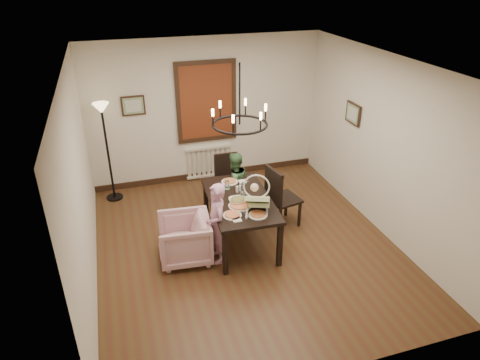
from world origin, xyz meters
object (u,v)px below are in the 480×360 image
chair_right (284,196)px  drinking_glass (243,196)px  dining_table (240,203)px  floor_lamp (108,154)px  chair_far (229,182)px  elderly_woman (217,230)px  seated_man (234,190)px  armchair (185,239)px  baby_bouncer (258,198)px

chair_right → drinking_glass: 0.92m
dining_table → chair_right: (0.84, 0.24, -0.14)m
drinking_glass → floor_lamp: floor_lamp is taller
chair_far → elderly_woman: bearing=-112.0°
chair_far → chair_right: size_ratio=0.89×
seated_man → floor_lamp: bearing=-46.6°
drinking_glass → chair_right: bearing=21.0°
armchair → baby_bouncer: size_ratio=1.37×
elderly_woman → floor_lamp: (-1.39, 2.36, 0.38)m
seated_man → drinking_glass: seated_man is taller
chair_far → floor_lamp: size_ratio=0.53×
chair_right → floor_lamp: (-2.69, 1.75, 0.36)m
baby_bouncer → armchair: bearing=-166.9°
dining_table → seated_man: (0.15, 0.79, -0.20)m
armchair → chair_far: bearing=146.8°
dining_table → floor_lamp: (-1.85, 1.99, 0.22)m
seated_man → elderly_woman: bearing=46.7°
elderly_woman → drinking_glass: (0.48, 0.30, 0.32)m
dining_table → chair_right: chair_right is taller
baby_bouncer → elderly_woman: bearing=-157.9°
armchair → elderly_woman: (0.45, -0.16, 0.17)m
chair_far → armchair: chair_far is taller
dining_table → chair_right: size_ratio=1.56×
seated_man → armchair: bearing=27.7°
armchair → dining_table: bearing=108.4°
drinking_glass → floor_lamp: size_ratio=0.08×
chair_right → drinking_glass: bearing=99.0°
seated_man → drinking_glass: (-0.13, -0.86, 0.36)m
chair_right → armchair: chair_right is taller
seated_man → chair_right: bearing=125.8°
armchair → drinking_glass: bearing=103.8°
dining_table → baby_bouncer: 0.48m
elderly_woman → seated_man: bearing=151.9°
elderly_woman → dining_table: bearing=128.3°
chair_far → chair_right: bearing=-50.4°
seated_man → baby_bouncer: baby_bouncer is taller
chair_far → armchair: size_ratio=1.26×
dining_table → elderly_woman: 0.61m
dining_table → drinking_glass: (0.02, -0.07, 0.16)m
seated_man → drinking_glass: 0.94m
chair_far → elderly_woman: elderly_woman is taller
dining_table → baby_bouncer: bearing=-63.7°
chair_right → floor_lamp: floor_lamp is taller
dining_table → drinking_glass: size_ratio=11.68×
seated_man → drinking_glass: bearing=66.1°
dining_table → elderly_woman: bearing=-138.4°
dining_table → chair_far: size_ratio=1.75×
floor_lamp → chair_far: bearing=-24.3°
armchair → drinking_glass: (0.93, 0.13, 0.49)m
chair_right → elderly_woman: bearing=103.2°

